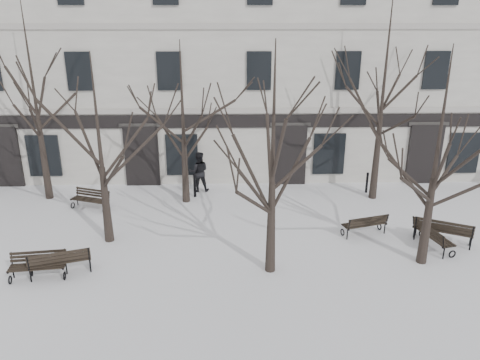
{
  "coord_description": "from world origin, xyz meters",
  "views": [
    {
      "loc": [
        0.67,
        -13.35,
        7.93
      ],
      "look_at": [
        1.04,
        3.0,
        2.0
      ],
      "focal_mm": 35.0,
      "sensor_mm": 36.0,
      "label": 1
    }
  ],
  "objects_px": {
    "tree_1": "(98,129)",
    "tree_3": "(440,134)",
    "bench_2": "(443,230)",
    "bench_4": "(365,224)",
    "bench_3": "(91,199)",
    "tree_2": "(273,135)",
    "bench_1": "(60,261)",
    "bench_0": "(38,265)",
    "bench_5": "(432,235)"
  },
  "relations": [
    {
      "from": "tree_1",
      "to": "tree_3",
      "type": "relative_size",
      "value": 0.95
    },
    {
      "from": "tree_1",
      "to": "bench_2",
      "type": "bearing_deg",
      "value": -2.35
    },
    {
      "from": "tree_1",
      "to": "bench_4",
      "type": "relative_size",
      "value": 3.8
    },
    {
      "from": "tree_1",
      "to": "bench_3",
      "type": "distance_m",
      "value": 5.0
    },
    {
      "from": "tree_2",
      "to": "bench_3",
      "type": "relative_size",
      "value": 4.17
    },
    {
      "from": "tree_3",
      "to": "bench_1",
      "type": "bearing_deg",
      "value": -177.34
    },
    {
      "from": "bench_0",
      "to": "bench_3",
      "type": "xyz_separation_m",
      "value": [
        0.13,
        5.48,
        -0.01
      ]
    },
    {
      "from": "bench_1",
      "to": "bench_3",
      "type": "distance_m",
      "value": 5.36
    },
    {
      "from": "tree_2",
      "to": "bench_1",
      "type": "xyz_separation_m",
      "value": [
        -6.67,
        -0.14,
        -4.01
      ]
    },
    {
      "from": "tree_2",
      "to": "bench_1",
      "type": "distance_m",
      "value": 7.78
    },
    {
      "from": "bench_0",
      "to": "bench_3",
      "type": "bearing_deg",
      "value": 81.72
    },
    {
      "from": "bench_2",
      "to": "bench_3",
      "type": "height_order",
      "value": "bench_2"
    },
    {
      "from": "bench_1",
      "to": "bench_5",
      "type": "bearing_deg",
      "value": 168.95
    },
    {
      "from": "bench_4",
      "to": "tree_3",
      "type": "bearing_deg",
      "value": 107.23
    },
    {
      "from": "tree_3",
      "to": "bench_5",
      "type": "distance_m",
      "value": 4.12
    },
    {
      "from": "tree_3",
      "to": "bench_2",
      "type": "bearing_deg",
      "value": 46.32
    },
    {
      "from": "tree_1",
      "to": "tree_2",
      "type": "relative_size",
      "value": 0.93
    },
    {
      "from": "bench_1",
      "to": "bench_4",
      "type": "distance_m",
      "value": 10.73
    },
    {
      "from": "tree_1",
      "to": "bench_4",
      "type": "height_order",
      "value": "tree_1"
    },
    {
      "from": "tree_1",
      "to": "bench_3",
      "type": "bearing_deg",
      "value": 116.23
    },
    {
      "from": "bench_5",
      "to": "bench_4",
      "type": "bearing_deg",
      "value": 50.09
    },
    {
      "from": "bench_0",
      "to": "bench_1",
      "type": "distance_m",
      "value": 0.65
    },
    {
      "from": "tree_2",
      "to": "bench_4",
      "type": "distance_m",
      "value": 6.04
    },
    {
      "from": "tree_1",
      "to": "tree_3",
      "type": "height_order",
      "value": "tree_3"
    },
    {
      "from": "bench_2",
      "to": "tree_3",
      "type": "bearing_deg",
      "value": 73.32
    },
    {
      "from": "tree_3",
      "to": "bench_4",
      "type": "xyz_separation_m",
      "value": [
        -1.36,
        2.03,
        -3.95
      ]
    },
    {
      "from": "tree_3",
      "to": "tree_2",
      "type": "bearing_deg",
      "value": -175.41
    },
    {
      "from": "bench_0",
      "to": "bench_1",
      "type": "relative_size",
      "value": 0.89
    },
    {
      "from": "tree_2",
      "to": "bench_3",
      "type": "bearing_deg",
      "value": 144.1
    },
    {
      "from": "bench_3",
      "to": "tree_2",
      "type": "bearing_deg",
      "value": -15.96
    },
    {
      "from": "tree_1",
      "to": "bench_2",
      "type": "xyz_separation_m",
      "value": [
        12.07,
        -0.5,
        -3.66
      ]
    },
    {
      "from": "tree_1",
      "to": "bench_0",
      "type": "distance_m",
      "value": 4.77
    },
    {
      "from": "bench_0",
      "to": "bench_4",
      "type": "height_order",
      "value": "bench_0"
    },
    {
      "from": "tree_1",
      "to": "bench_1",
      "type": "relative_size",
      "value": 3.42
    },
    {
      "from": "tree_1",
      "to": "bench_3",
      "type": "relative_size",
      "value": 3.88
    },
    {
      "from": "bench_2",
      "to": "bench_4",
      "type": "relative_size",
      "value": 1.15
    },
    {
      "from": "tree_1",
      "to": "bench_5",
      "type": "bearing_deg",
      "value": -3.96
    },
    {
      "from": "tree_2",
      "to": "bench_2",
      "type": "distance_m",
      "value": 7.7
    },
    {
      "from": "tree_2",
      "to": "bench_0",
      "type": "xyz_separation_m",
      "value": [
        -7.3,
        -0.29,
        -4.05
      ]
    },
    {
      "from": "bench_4",
      "to": "bench_5",
      "type": "xyz_separation_m",
      "value": [
        2.09,
        -1.02,
        0.02
      ]
    },
    {
      "from": "tree_2",
      "to": "bench_4",
      "type": "xyz_separation_m",
      "value": [
        3.75,
        2.44,
        -4.06
      ]
    },
    {
      "from": "bench_2",
      "to": "bench_4",
      "type": "distance_m",
      "value": 2.71
    },
    {
      "from": "tree_2",
      "to": "bench_3",
      "type": "height_order",
      "value": "tree_2"
    },
    {
      "from": "bench_0",
      "to": "bench_1",
      "type": "bearing_deg",
      "value": 6.51
    },
    {
      "from": "tree_1",
      "to": "bench_0",
      "type": "height_order",
      "value": "tree_1"
    },
    {
      "from": "tree_3",
      "to": "bench_0",
      "type": "distance_m",
      "value": 13.04
    },
    {
      "from": "tree_2",
      "to": "bench_5",
      "type": "relative_size",
      "value": 3.92
    },
    {
      "from": "tree_3",
      "to": "bench_5",
      "type": "height_order",
      "value": "tree_3"
    },
    {
      "from": "bench_0",
      "to": "bench_1",
      "type": "height_order",
      "value": "bench_1"
    },
    {
      "from": "bench_3",
      "to": "bench_4",
      "type": "bearing_deg",
      "value": 5.77
    }
  ]
}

